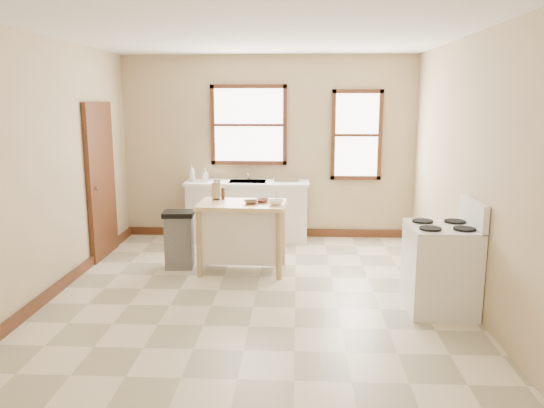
{
  "coord_description": "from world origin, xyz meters",
  "views": [
    {
      "loc": [
        0.45,
        -5.7,
        2.12
      ],
      "look_at": [
        0.16,
        0.4,
        0.93
      ],
      "focal_mm": 35.0,
      "sensor_mm": 36.0,
      "label": 1
    }
  ],
  "objects": [
    {
      "name": "faucet",
      "position": [
        -0.3,
        2.38,
        1.03
      ],
      "size": [
        0.03,
        0.03,
        0.22
      ],
      "primitive_type": "cylinder",
      "color": "silver",
      "rests_on": "sink_counter"
    },
    {
      "name": "wall_right",
      "position": [
        2.25,
        0.0,
        1.4
      ],
      "size": [
        0.04,
        5.0,
        2.8
      ],
      "primitive_type": "cube",
      "color": "#C7B583",
      "rests_on": "ground"
    },
    {
      "name": "ceiling",
      "position": [
        0.0,
        0.0,
        2.8
      ],
      "size": [
        5.0,
        5.0,
        0.0
      ],
      "primitive_type": "plane",
      "rotation": [
        3.14,
        0.0,
        0.0
      ],
      "color": "white",
      "rests_on": "ground"
    },
    {
      "name": "baseboard_back",
      "position": [
        0.0,
        2.47,
        0.06
      ],
      "size": [
        4.5,
        0.04,
        0.12
      ],
      "primitive_type": "cube",
      "color": "#412511",
      "rests_on": "ground"
    },
    {
      "name": "wall_back",
      "position": [
        0.0,
        2.5,
        1.4
      ],
      "size": [
        4.5,
        0.04,
        2.8
      ],
      "primitive_type": "cube",
      "color": "#C7B583",
      "rests_on": "ground"
    },
    {
      "name": "bowl_a",
      "position": [
        -0.12,
        0.65,
        0.9
      ],
      "size": [
        0.22,
        0.22,
        0.04
      ],
      "primitive_type": "imported",
      "rotation": [
        0.0,
        0.0,
        0.33
      ],
      "color": "brown",
      "rests_on": "kitchen_island"
    },
    {
      "name": "window_side",
      "position": [
        1.35,
        2.48,
        1.6
      ],
      "size": [
        0.77,
        0.06,
        1.37
      ],
      "primitive_type": null,
      "color": "#412511",
      "rests_on": "wall_back"
    },
    {
      "name": "trash_bin",
      "position": [
        -1.05,
        0.8,
        0.37
      ],
      "size": [
        0.4,
        0.35,
        0.74
      ],
      "primitive_type": null,
      "rotation": [
        0.0,
        0.0,
        0.07
      ],
      "color": "slate",
      "rests_on": "ground"
    },
    {
      "name": "baseboard_left",
      "position": [
        -2.22,
        0.0,
        0.06
      ],
      "size": [
        0.04,
        5.0,
        0.12
      ],
      "primitive_type": "cube",
      "color": "#412511",
      "rests_on": "ground"
    },
    {
      "name": "soap_bottle_a",
      "position": [
        -1.14,
        2.17,
        1.05
      ],
      "size": [
        0.11,
        0.11,
        0.25
      ],
      "primitive_type": "imported",
      "rotation": [
        0.0,
        0.0,
        0.14
      ],
      "color": "#B2B2B2",
      "rests_on": "sink_counter"
    },
    {
      "name": "kitchen_island",
      "position": [
        -0.23,
        0.72,
        0.44
      ],
      "size": [
        1.1,
        0.73,
        0.88
      ],
      "primitive_type": null,
      "rotation": [
        0.0,
        0.0,
        -0.05
      ],
      "color": "#DFC383",
      "rests_on": "ground"
    },
    {
      "name": "bowl_c",
      "position": [
        0.19,
        0.61,
        0.91
      ],
      "size": [
        0.23,
        0.23,
        0.06
      ],
      "primitive_type": "imported",
      "rotation": [
        0.0,
        0.0,
        0.25
      ],
      "color": "white",
      "rests_on": "kitchen_island"
    },
    {
      "name": "dish_rack",
      "position": [
        0.29,
        2.19,
        0.97
      ],
      "size": [
        0.41,
        0.32,
        0.1
      ],
      "primitive_type": null,
      "rotation": [
        0.0,
        0.0,
        -0.11
      ],
      "color": "silver",
      "rests_on": "sink_counter"
    },
    {
      "name": "sink_counter",
      "position": [
        -0.3,
        2.2,
        0.46
      ],
      "size": [
        1.86,
        0.62,
        0.92
      ],
      "primitive_type": null,
      "color": "silver",
      "rests_on": "ground"
    },
    {
      "name": "bowl_b",
      "position": [
        0.02,
        0.76,
        0.9
      ],
      "size": [
        0.24,
        0.24,
        0.04
      ],
      "primitive_type": "imported",
      "rotation": [
        0.0,
        0.0,
        0.84
      ],
      "color": "brown",
      "rests_on": "kitchen_island"
    },
    {
      "name": "knife_block",
      "position": [
        -0.58,
        0.93,
        0.98
      ],
      "size": [
        0.1,
        0.1,
        0.2
      ],
      "primitive_type": null,
      "rotation": [
        0.0,
        0.0,
        -0.03
      ],
      "color": "tan",
      "rests_on": "kitchen_island"
    },
    {
      "name": "door_left",
      "position": [
        -2.21,
        1.3,
        1.05
      ],
      "size": [
        0.06,
        0.9,
        2.1
      ],
      "primitive_type": "cube",
      "color": "#412511",
      "rests_on": "ground"
    },
    {
      "name": "gas_stove",
      "position": [
        1.91,
        -0.45,
        0.58
      ],
      "size": [
        0.71,
        0.72,
        1.15
      ],
      "primitive_type": null,
      "color": "white",
      "rests_on": "ground"
    },
    {
      "name": "pepper_grinder",
      "position": [
        -0.5,
        0.93,
        0.95
      ],
      "size": [
        0.05,
        0.05,
        0.15
      ],
      "primitive_type": "cylinder",
      "rotation": [
        0.0,
        0.0,
        0.07
      ],
      "color": "#452512",
      "rests_on": "kitchen_island"
    },
    {
      "name": "wall_left",
      "position": [
        -2.25,
        0.0,
        1.4
      ],
      "size": [
        0.04,
        5.0,
        2.8
      ],
      "primitive_type": "cube",
      "color": "#C7B583",
      "rests_on": "ground"
    },
    {
      "name": "window_main",
      "position": [
        -0.3,
        2.48,
        1.75
      ],
      "size": [
        1.17,
        0.06,
        1.22
      ],
      "primitive_type": null,
      "color": "#412511",
      "rests_on": "wall_back"
    },
    {
      "name": "floor",
      "position": [
        0.0,
        0.0,
        0.0
      ],
      "size": [
        5.0,
        5.0,
        0.0
      ],
      "primitive_type": "plane",
      "color": "beige",
      "rests_on": "ground"
    },
    {
      "name": "soap_bottle_b",
      "position": [
        -0.93,
        2.15,
        1.02
      ],
      "size": [
        0.1,
        0.1,
        0.19
      ],
      "primitive_type": "imported",
      "rotation": [
        0.0,
        0.0,
        0.2
      ],
      "color": "#B2B2B2",
      "rests_on": "sink_counter"
    }
  ]
}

